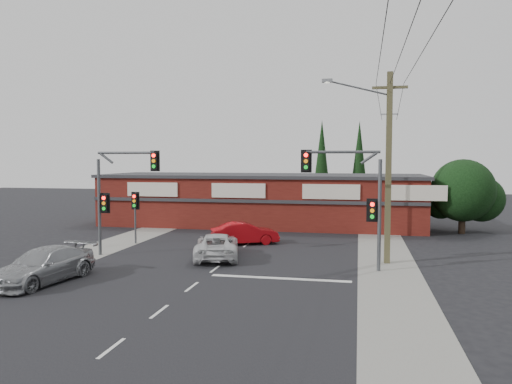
% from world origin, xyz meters
% --- Properties ---
extents(ground, '(120.00, 120.00, 0.00)m').
position_xyz_m(ground, '(0.00, 0.00, 0.00)').
color(ground, black).
rests_on(ground, ground).
extents(road_strip, '(14.00, 70.00, 0.01)m').
position_xyz_m(road_strip, '(0.00, 5.00, 0.01)').
color(road_strip, black).
rests_on(road_strip, ground).
extents(verge_left, '(3.00, 70.00, 0.02)m').
position_xyz_m(verge_left, '(-8.50, 5.00, 0.01)').
color(verge_left, gray).
rests_on(verge_left, ground).
extents(verge_right, '(3.00, 70.00, 0.02)m').
position_xyz_m(verge_right, '(8.50, 5.00, 0.01)').
color(verge_right, gray).
rests_on(verge_right, ground).
extents(stop_line, '(6.50, 0.35, 0.01)m').
position_xyz_m(stop_line, '(3.50, -1.50, 0.01)').
color(stop_line, silver).
rests_on(stop_line, ground).
extents(white_suv, '(3.44, 5.41, 1.39)m').
position_xyz_m(white_suv, '(-0.69, 2.48, 0.69)').
color(white_suv, silver).
rests_on(white_suv, ground).
extents(silver_suv, '(2.96, 5.53, 1.53)m').
position_xyz_m(silver_suv, '(-6.74, -4.35, 0.76)').
color(silver_suv, '#939598').
rests_on(silver_suv, ground).
extents(red_sedan, '(4.55, 3.22, 1.42)m').
position_xyz_m(red_sedan, '(-0.19, 7.23, 0.71)').
color(red_sedan, '#AD0A10').
rests_on(red_sedan, ground).
extents(lane_dashes, '(0.12, 44.28, 0.01)m').
position_xyz_m(lane_dashes, '(0.00, 3.34, 0.01)').
color(lane_dashes, silver).
rests_on(lane_dashes, ground).
extents(shop_building, '(27.30, 8.40, 4.22)m').
position_xyz_m(shop_building, '(-0.99, 16.99, 2.13)').
color(shop_building, '#501410').
rests_on(shop_building, ground).
extents(tree_cluster, '(5.90, 5.10, 5.50)m').
position_xyz_m(tree_cluster, '(14.69, 15.44, 2.90)').
color(tree_cluster, '#2D2116').
rests_on(tree_cluster, ground).
extents(conifer_near, '(1.80, 1.80, 9.25)m').
position_xyz_m(conifer_near, '(3.50, 24.00, 5.48)').
color(conifer_near, '#2D2116').
rests_on(conifer_near, ground).
extents(conifer_far, '(1.80, 1.80, 9.25)m').
position_xyz_m(conifer_far, '(7.00, 26.00, 5.48)').
color(conifer_far, '#2D2116').
rests_on(conifer_far, ground).
extents(traffic_mast_left, '(3.77, 0.27, 5.97)m').
position_xyz_m(traffic_mast_left, '(-6.43, 2.00, 3.93)').
color(traffic_mast_left, '#47494C').
rests_on(traffic_mast_left, ground).
extents(traffic_mast_right, '(3.96, 0.27, 5.97)m').
position_xyz_m(traffic_mast_right, '(6.86, 1.00, 3.95)').
color(traffic_mast_right, '#47494C').
rests_on(traffic_mast_right, ground).
extents(pedestal_signal, '(0.55, 0.27, 3.38)m').
position_xyz_m(pedestal_signal, '(-7.20, 6.01, 2.41)').
color(pedestal_signal, '#47494C').
rests_on(pedestal_signal, ground).
extents(utility_pole, '(4.38, 0.59, 10.00)m').
position_xyz_m(utility_pole, '(8.36, 2.99, 5.40)').
color(utility_pole, brown).
rests_on(utility_pole, ground).
extents(steel_pole, '(1.20, 0.16, 9.00)m').
position_xyz_m(steel_pole, '(9.00, 12.00, 4.70)').
color(steel_pole, gray).
rests_on(steel_pole, ground).
extents(power_lines, '(2.01, 29.00, 1.22)m').
position_xyz_m(power_lines, '(8.47, -2.47, 9.04)').
color(power_lines, black).
rests_on(power_lines, ground).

